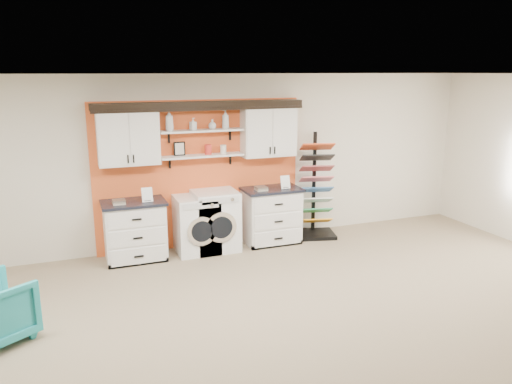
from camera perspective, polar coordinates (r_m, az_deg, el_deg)
name	(u,v)px	position (r m, az deg, el deg)	size (l,w,h in m)	color
floor	(308,373)	(5.15, 5.94, -19.86)	(10.00, 10.00, 0.00)	gray
ceiling	(316,76)	(4.30, 6.88, 13.07)	(10.00, 10.00, 0.00)	white
wall_back	(199,162)	(8.18, -6.51, 3.45)	(10.00, 10.00, 0.00)	beige
accent_panel	(200,174)	(8.19, -6.41, 2.04)	(3.40, 0.07, 2.40)	#DF5826
upper_cabinet_left	(128,137)	(7.71, -14.41, 6.10)	(0.90, 0.35, 0.84)	silver
upper_cabinet_right	(268,131)	(8.27, 1.42, 7.01)	(0.90, 0.35, 0.84)	silver
shelf_lower	(202,156)	(7.97, -6.17, 4.14)	(1.32, 0.28, 0.03)	silver
shelf_upper	(202,131)	(7.92, -6.25, 7.00)	(1.32, 0.28, 0.03)	silver
crown_molding	(201,105)	(7.89, -6.34, 9.87)	(3.30, 0.41, 0.13)	black
picture_frame	(179,149)	(7.92, -8.74, 4.91)	(0.18, 0.02, 0.22)	black
canister_red	(208,149)	(7.98, -5.49, 4.86)	(0.11, 0.11, 0.16)	red
canister_cream	(223,149)	(8.05, -3.77, 4.90)	(0.10, 0.10, 0.14)	silver
base_cabinet_left	(135,231)	(7.86, -13.67, -4.31)	(0.95, 0.66, 0.93)	silver
base_cabinet_right	(271,215)	(8.41, 1.76, -2.68)	(0.96, 0.66, 0.94)	silver
washer	(196,224)	(8.03, -6.83, -3.69)	(0.66, 0.71, 0.92)	white
dryer	(215,220)	(8.09, -4.68, -3.26)	(0.70, 0.71, 0.98)	white
sample_rack	(315,205)	(8.77, 6.81, -1.47)	(0.78, 0.70, 1.82)	black
soap_bottle_a	(169,120)	(7.79, -9.88, 8.07)	(0.12, 0.13, 0.32)	silver
soap_bottle_b	(193,124)	(7.87, -7.21, 7.73)	(0.08, 0.09, 0.19)	silver
soap_bottle_c	(212,124)	(7.95, -5.02, 7.73)	(0.12, 0.12, 0.16)	silver
soap_bottle_d	(225,119)	(8.01, -3.51, 8.30)	(0.11, 0.11, 0.30)	silver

